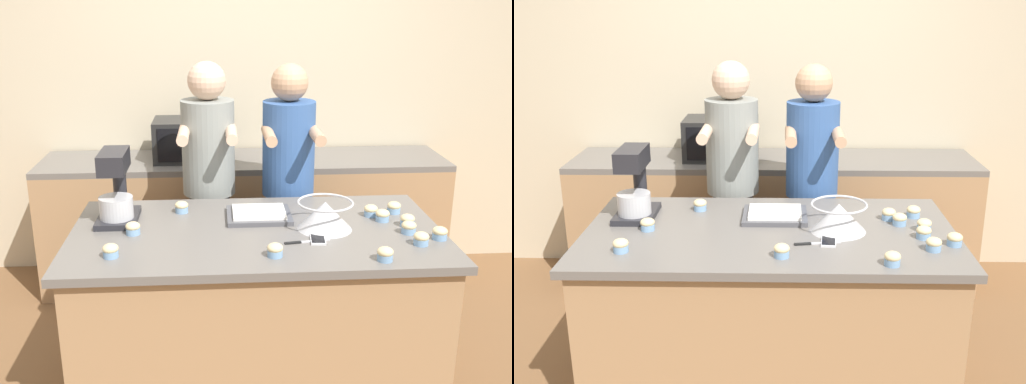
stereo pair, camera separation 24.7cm
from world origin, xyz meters
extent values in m
plane|color=brown|center=(0.00, 0.00, 0.00)|extent=(16.00, 16.00, 0.00)
cube|color=beige|center=(0.00, 1.64, 1.35)|extent=(10.00, 0.06, 2.70)
cube|color=#A87F56|center=(0.00, 0.00, 0.43)|extent=(1.75, 0.93, 0.85)
cube|color=#66605B|center=(0.00, 0.00, 0.87)|extent=(1.82, 0.99, 0.04)
cube|color=#A87F56|center=(0.00, 1.29, 0.44)|extent=(2.80, 0.60, 0.88)
cube|color=#66605B|center=(0.00, 1.29, 0.90)|extent=(2.80, 0.60, 0.04)
cylinder|color=#232328|center=(-0.24, 0.70, 0.43)|extent=(0.24, 0.24, 0.87)
cylinder|color=gray|center=(-0.24, 0.70, 1.15)|extent=(0.31, 0.31, 0.56)
sphere|color=#DBB293|center=(-0.24, 0.70, 1.53)|extent=(0.22, 0.22, 0.22)
cylinder|color=#DBB293|center=(-0.37, 0.53, 1.26)|extent=(0.06, 0.34, 0.06)
cylinder|color=#DBB293|center=(-0.11, 0.53, 1.26)|extent=(0.06, 0.34, 0.06)
cylinder|color=#33384C|center=(0.24, 0.70, 0.43)|extent=(0.24, 0.24, 0.85)
cylinder|color=#335693|center=(0.24, 0.70, 1.13)|extent=(0.31, 0.31, 0.56)
sphere|color=tan|center=(0.24, 0.70, 1.52)|extent=(0.22, 0.22, 0.22)
cylinder|color=tan|center=(0.11, 0.53, 1.25)|extent=(0.06, 0.34, 0.06)
cylinder|color=tan|center=(0.37, 0.53, 1.25)|extent=(0.06, 0.34, 0.06)
cube|color=#232328|center=(-0.70, 0.18, 0.91)|extent=(0.20, 0.30, 0.03)
cylinder|color=#232328|center=(-0.70, 0.29, 1.04)|extent=(0.07, 0.07, 0.24)
cube|color=#232328|center=(-0.70, 0.16, 1.21)|extent=(0.13, 0.26, 0.10)
cylinder|color=#BCBCC1|center=(-0.70, 0.14, 0.98)|extent=(0.17, 0.17, 0.11)
cone|color=#BCBCC1|center=(0.34, -0.01, 0.96)|extent=(0.27, 0.27, 0.14)
torus|color=#BCBCC1|center=(0.34, -0.01, 1.03)|extent=(0.28, 0.28, 0.01)
cube|color=#4C4C51|center=(0.02, 0.17, 0.91)|extent=(0.33, 0.28, 0.02)
cube|color=white|center=(0.02, 0.17, 0.93)|extent=(0.27, 0.22, 0.02)
cube|color=black|center=(-0.36, 1.29, 1.06)|extent=(0.50, 0.33, 0.28)
cube|color=black|center=(-0.41, 1.12, 1.06)|extent=(0.34, 0.01, 0.22)
cube|color=#2D2D2D|center=(-0.18, 1.12, 1.06)|extent=(0.10, 0.01, 0.22)
cube|color=silver|center=(0.28, -0.15, 0.90)|extent=(0.08, 0.15, 0.01)
cube|color=black|center=(0.28, -0.15, 0.90)|extent=(0.07, 0.13, 0.00)
cube|color=#BCBCC1|center=(0.27, -0.17, 0.90)|extent=(0.14, 0.04, 0.01)
cube|color=black|center=(0.16, -0.19, 0.90)|extent=(0.08, 0.03, 0.01)
cylinder|color=#759EC6|center=(-0.66, -0.28, 0.91)|extent=(0.07, 0.07, 0.03)
ellipsoid|color=beige|center=(-0.66, -0.28, 0.94)|extent=(0.07, 0.07, 0.04)
cylinder|color=#759EC6|center=(0.65, 0.08, 0.91)|extent=(0.07, 0.07, 0.03)
ellipsoid|color=beige|center=(0.65, 0.08, 0.94)|extent=(0.07, 0.07, 0.04)
cylinder|color=#759EC6|center=(0.06, -0.33, 0.91)|extent=(0.07, 0.07, 0.03)
ellipsoid|color=beige|center=(0.06, -0.33, 0.94)|extent=(0.07, 0.07, 0.04)
cylinder|color=#759EC6|center=(0.73, -0.10, 0.91)|extent=(0.07, 0.07, 0.03)
ellipsoid|color=beige|center=(0.73, -0.10, 0.94)|extent=(0.07, 0.07, 0.04)
cylinder|color=#759EC6|center=(0.75, -0.24, 0.91)|extent=(0.07, 0.07, 0.03)
ellipsoid|color=beige|center=(0.75, -0.24, 0.94)|extent=(0.07, 0.07, 0.04)
cylinder|color=#759EC6|center=(-0.60, -0.02, 0.91)|extent=(0.07, 0.07, 0.03)
ellipsoid|color=beige|center=(-0.60, -0.02, 0.94)|extent=(0.07, 0.07, 0.04)
cylinder|color=#759EC6|center=(0.61, 0.15, 0.91)|extent=(0.07, 0.07, 0.03)
ellipsoid|color=beige|center=(0.61, 0.15, 0.94)|extent=(0.07, 0.07, 0.04)
cylinder|color=#759EC6|center=(-0.38, 0.28, 0.91)|extent=(0.07, 0.07, 0.03)
ellipsoid|color=beige|center=(-0.38, 0.28, 0.94)|extent=(0.07, 0.07, 0.04)
cylinder|color=#759EC6|center=(0.74, 0.19, 0.91)|extent=(0.07, 0.07, 0.03)
ellipsoid|color=beige|center=(0.74, 0.19, 0.94)|extent=(0.07, 0.07, 0.04)
cylinder|color=#759EC6|center=(0.76, 0.00, 0.91)|extent=(0.07, 0.07, 0.03)
ellipsoid|color=beige|center=(0.76, 0.00, 0.94)|extent=(0.07, 0.07, 0.04)
cylinder|color=#759EC6|center=(0.86, -0.18, 0.91)|extent=(0.07, 0.07, 0.03)
ellipsoid|color=beige|center=(0.86, -0.18, 0.94)|extent=(0.07, 0.07, 0.04)
cylinder|color=#759EC6|center=(0.53, -0.40, 0.91)|extent=(0.07, 0.07, 0.03)
ellipsoid|color=beige|center=(0.53, -0.40, 0.94)|extent=(0.07, 0.07, 0.04)
camera|label=1|loc=(-0.19, -2.74, 1.98)|focal=42.00mm
camera|label=2|loc=(0.06, -2.75, 1.98)|focal=42.00mm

